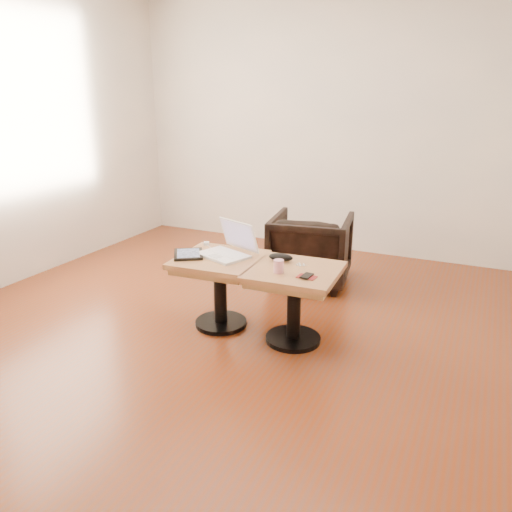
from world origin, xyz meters
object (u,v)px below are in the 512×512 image
at_px(side_table_right, 294,288).
at_px(striped_cup, 279,266).
at_px(side_table_left, 220,275).
at_px(armchair, 311,249).
at_px(laptop, 228,249).

height_order(side_table_right, striped_cup, striped_cup).
relative_size(side_table_left, armchair, 0.89).
relative_size(side_table_left, laptop, 1.42).
bearing_deg(side_table_left, side_table_right, -4.31).
bearing_deg(striped_cup, side_table_left, 167.47).
relative_size(side_table_right, striped_cup, 7.12).
bearing_deg(laptop, side_table_right, 12.65).
xyz_separation_m(side_table_left, armchair, (0.31, 1.14, -0.08)).
bearing_deg(armchair, side_table_right, 94.84).
height_order(side_table_right, armchair, armchair).
bearing_deg(side_table_right, side_table_left, 176.58).
bearing_deg(laptop, armchair, 96.28).
distance_m(striped_cup, armchair, 1.29).
height_order(side_table_left, armchair, armchair).
height_order(laptop, striped_cup, laptop).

